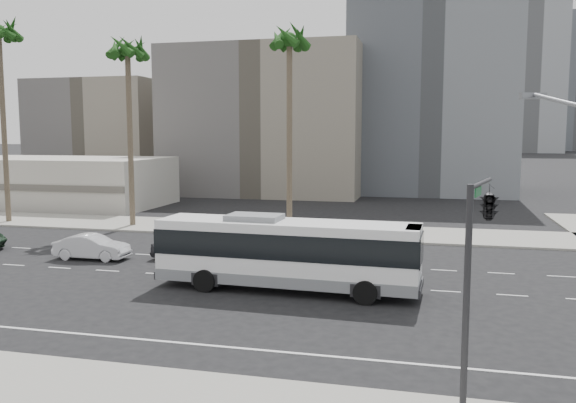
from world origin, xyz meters
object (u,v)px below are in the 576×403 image
(traffic_signal, at_px, (487,211))
(car_a, at_px, (184,249))
(city_bus, at_px, (287,251))
(car_b, at_px, (92,247))
(palm_mid, at_px, (128,54))
(palm_near, at_px, (289,44))

(traffic_signal, bearing_deg, car_a, 153.05)
(city_bus, height_order, car_b, city_bus)
(car_b, distance_m, palm_mid, 18.10)
(city_bus, distance_m, car_b, 13.76)
(city_bus, distance_m, palm_near, 20.14)
(traffic_signal, bearing_deg, city_bus, 148.25)
(city_bus, relative_size, car_a, 3.20)
(traffic_signal, relative_size, palm_mid, 0.41)
(car_a, relative_size, car_b, 0.88)
(palm_mid, bearing_deg, car_a, -49.68)
(city_bus, bearing_deg, traffic_signal, -42.78)
(car_a, distance_m, palm_near, 17.44)
(car_a, height_order, palm_near, palm_near)
(city_bus, height_order, palm_mid, palm_mid)
(city_bus, distance_m, traffic_signal, 12.21)
(car_b, distance_m, palm_near, 19.96)
(city_bus, distance_m, palm_mid, 26.17)
(city_bus, height_order, palm_near, palm_near)
(palm_mid, bearing_deg, traffic_signal, -44.15)
(traffic_signal, height_order, palm_near, palm_near)
(car_a, height_order, car_b, car_b)
(car_a, relative_size, palm_mid, 0.26)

